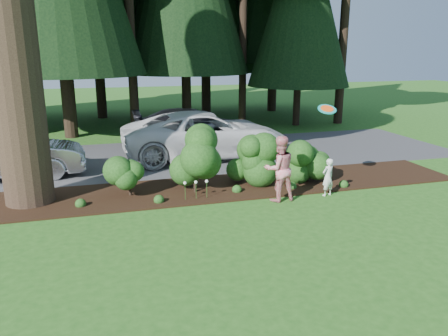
% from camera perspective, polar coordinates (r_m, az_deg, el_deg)
% --- Properties ---
extents(ground, '(80.00, 80.00, 0.00)m').
position_cam_1_polar(ground, '(9.85, 1.11, -8.59)').
color(ground, '#235518').
rests_on(ground, ground).
extents(mulch_bed, '(16.00, 2.50, 0.05)m').
position_cam_1_polar(mulch_bed, '(12.78, -3.15, -2.79)').
color(mulch_bed, black).
rests_on(mulch_bed, ground).
extents(driveway, '(22.00, 6.00, 0.03)m').
position_cam_1_polar(driveway, '(16.80, -6.37, 1.53)').
color(driveway, '#38383A').
rests_on(driveway, ground).
extents(shrub_row, '(6.53, 1.60, 1.61)m').
position_cam_1_polar(shrub_row, '(12.64, 0.31, 0.73)').
color(shrub_row, '#183B12').
rests_on(shrub_row, ground).
extents(lily_cluster, '(0.69, 0.09, 0.57)m').
position_cam_1_polar(lily_cluster, '(11.79, -3.69, -1.97)').
color(lily_cluster, '#183B12').
rests_on(lily_cluster, ground).
extents(car_silver_wagon, '(4.61, 1.76, 1.50)m').
position_cam_1_polar(car_silver_wagon, '(15.26, -26.27, 1.56)').
color(car_silver_wagon, '#A6A6AB').
rests_on(car_silver_wagon, driveway).
extents(car_white_suv, '(6.27, 3.01, 1.72)m').
position_cam_1_polar(car_white_suv, '(16.39, -2.38, 4.40)').
color(car_white_suv, silver).
rests_on(car_white_suv, driveway).
extents(car_dark_suv, '(5.11, 2.22, 1.46)m').
position_cam_1_polar(car_dark_suv, '(19.07, -4.19, 5.53)').
color(car_dark_suv, black).
rests_on(car_dark_suv, driveway).
extents(child, '(0.45, 0.36, 1.07)m').
position_cam_1_polar(child, '(12.49, 13.41, -1.18)').
color(child, silver).
rests_on(child, ground).
extents(adult, '(0.90, 0.72, 1.79)m').
position_cam_1_polar(adult, '(11.76, 7.24, -0.09)').
color(adult, red).
rests_on(adult, ground).
extents(frisbee, '(0.53, 0.49, 0.24)m').
position_cam_1_polar(frisbee, '(12.41, 13.31, 7.50)').
color(frisbee, teal).
rests_on(frisbee, ground).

